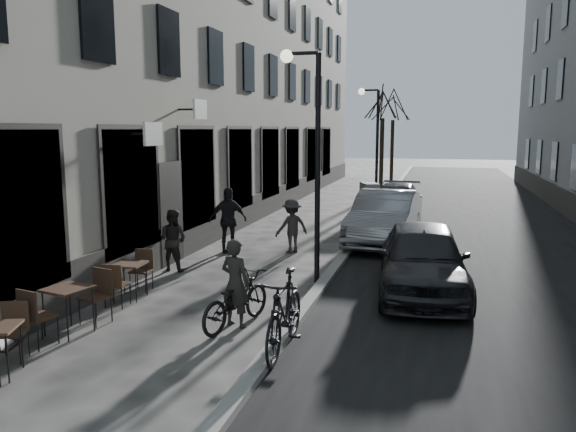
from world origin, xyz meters
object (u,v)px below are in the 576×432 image
at_px(car_near, 423,259).
at_px(bistro_set_b, 68,306).
at_px(tree_far, 393,106).
at_px(moped, 284,313).
at_px(pedestrian_near, 173,240).
at_px(pedestrian_far, 228,220).
at_px(streetlamp_far, 373,135).
at_px(bistro_set_c, 130,277).
at_px(pedestrian_mid, 292,226).
at_px(bicycle, 236,300).
at_px(sign_board, 3,322).
at_px(car_far, 396,201).
at_px(streetlamp_near, 310,140).
at_px(tree_near, 383,102).
at_px(utility_cabinet, 369,202).
at_px(car_mid, 385,217).

bearing_deg(car_near, bistro_set_b, -149.48).
distance_m(tree_far, moped, 25.33).
relative_size(pedestrian_near, pedestrian_far, 0.83).
relative_size(streetlamp_far, bistro_set_c, 3.40).
distance_m(pedestrian_mid, car_near, 4.76).
distance_m(streetlamp_far, pedestrian_far, 10.26).
height_order(streetlamp_far, tree_far, tree_far).
height_order(bistro_set_b, pedestrian_far, pedestrian_far).
xyz_separation_m(streetlamp_far, bicycle, (-0.59, -15.15, -2.68)).
height_order(sign_board, pedestrian_mid, pedestrian_mid).
distance_m(bistro_set_b, bistro_set_c, 2.05).
bearing_deg(car_far, streetlamp_near, -94.74).
relative_size(tree_near, bicycle, 3.15).
bearing_deg(car_far, utility_cabinet, -127.06).
xyz_separation_m(streetlamp_far, bistro_set_c, (-3.23, -14.17, -2.71)).
xyz_separation_m(streetlamp_near, tree_near, (0.07, 15.00, 1.50)).
bearing_deg(pedestrian_mid, sign_board, 29.59).
relative_size(pedestrian_near, car_near, 0.34).
relative_size(bicycle, pedestrian_mid, 1.21).
xyz_separation_m(pedestrian_near, moped, (3.95, -4.16, -0.13)).
bearing_deg(car_near, car_far, 92.81).
relative_size(tree_far, pedestrian_near, 3.80).
xyz_separation_m(sign_board, pedestrian_near, (0.41, 5.11, 0.36)).
bearing_deg(bicycle, tree_near, -75.61).
distance_m(bicycle, moped, 1.41).
distance_m(tree_near, car_mid, 10.98).
bearing_deg(pedestrian_near, streetlamp_far, -99.38).
height_order(utility_cabinet, car_mid, car_mid).
height_order(car_near, car_far, car_near).
relative_size(bistro_set_b, pedestrian_near, 1.11).
bearing_deg(pedestrian_far, bistro_set_b, -128.37).
distance_m(pedestrian_mid, car_far, 7.45).
height_order(tree_near, car_mid, tree_near).
xyz_separation_m(bicycle, pedestrian_near, (-2.84, 3.31, 0.27)).
xyz_separation_m(pedestrian_near, car_mid, (4.66, 4.63, 0.04)).
height_order(pedestrian_near, car_mid, car_mid).
relative_size(streetlamp_near, tree_far, 0.89).
bearing_deg(pedestrian_far, sign_board, -133.33).
distance_m(streetlamp_far, sign_board, 17.59).
height_order(bistro_set_b, car_mid, car_mid).
height_order(car_mid, moped, car_mid).
distance_m(bistro_set_b, car_near, 6.88).
bearing_deg(car_near, tree_far, 91.97).
height_order(streetlamp_near, tree_far, tree_far).
distance_m(tree_far, bistro_set_c, 23.78).
bearing_deg(car_far, sign_board, -106.62).
xyz_separation_m(utility_cabinet, moped, (0.25, -12.79, -0.09)).
relative_size(streetlamp_near, tree_near, 0.89).
bearing_deg(bistro_set_c, bicycle, -24.90).
relative_size(streetlamp_far, bicycle, 2.81).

